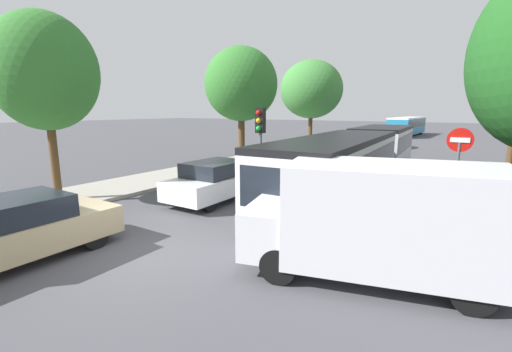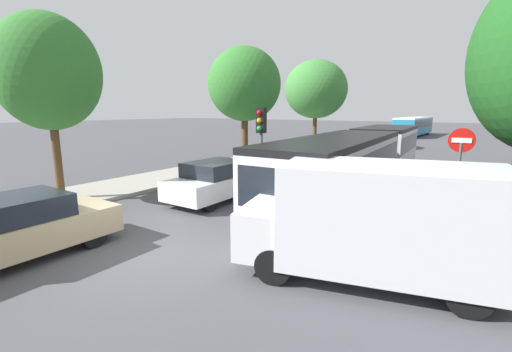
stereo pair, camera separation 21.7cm
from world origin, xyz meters
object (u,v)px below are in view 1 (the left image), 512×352
(city_bus_rear, at_px, (407,125))
(queued_car_blue, at_px, (362,142))
(no_entry_sign, at_px, (458,160))
(queued_car_white, at_px, (217,180))
(queued_car_tan, at_px, (15,230))
(tree_left_mid, at_px, (241,85))
(queued_car_navy, at_px, (288,160))
(tree_left_near, at_px, (45,72))
(tree_left_far, at_px, (311,89))
(articulated_bus, at_px, (360,155))
(white_van, at_px, (382,219))
(queued_car_green, at_px, (332,150))
(queued_car_graphite, at_px, (378,137))
(traffic_light, at_px, (260,133))

(city_bus_rear, height_order, queued_car_blue, city_bus_rear)
(no_entry_sign, bearing_deg, queued_car_white, -75.85)
(queued_car_tan, distance_m, tree_left_mid, 15.09)
(city_bus_rear, relative_size, queued_car_navy, 2.62)
(tree_left_near, bearing_deg, queued_car_blue, 78.76)
(queued_car_blue, distance_m, tree_left_far, 6.08)
(queued_car_tan, bearing_deg, queued_car_navy, -0.91)
(tree_left_mid, bearing_deg, articulated_bus, -15.61)
(queued_car_navy, bearing_deg, tree_left_near, 154.67)
(white_van, bearing_deg, tree_left_near, -12.40)
(queued_car_green, bearing_deg, articulated_bus, -151.08)
(queued_car_tan, xyz_separation_m, no_entry_sign, (7.86, 8.46, 1.14))
(queued_car_navy, xyz_separation_m, no_entry_sign, (7.75, -4.11, 1.13))
(city_bus_rear, bearing_deg, queued_car_white, -177.73)
(queued_car_green, relative_size, queued_car_graphite, 0.95)
(no_entry_sign, bearing_deg, tree_left_far, -142.99)
(queued_car_white, height_order, traffic_light, traffic_light)
(articulated_bus, distance_m, queued_car_blue, 14.23)
(tree_left_mid, height_order, tree_left_far, tree_left_far)
(queued_car_tan, bearing_deg, city_bus_rear, -0.67)
(tree_left_near, bearing_deg, tree_left_mid, 87.96)
(queued_car_navy, height_order, tree_left_near, tree_left_near)
(articulated_bus, distance_m, queued_car_navy, 4.08)
(articulated_bus, bearing_deg, tree_left_near, -47.12)
(queued_car_graphite, relative_size, tree_left_mid, 0.59)
(queued_car_tan, relative_size, white_van, 0.78)
(tree_left_mid, bearing_deg, tree_left_near, -92.04)
(queued_car_graphite, bearing_deg, queued_car_green, -179.62)
(tree_left_mid, bearing_deg, no_entry_sign, -25.19)
(articulated_bus, relative_size, queued_car_blue, 4.21)
(white_van, distance_m, traffic_light, 6.66)
(queued_car_navy, distance_m, no_entry_sign, 8.84)
(queued_car_tan, distance_m, traffic_light, 7.85)
(articulated_bus, relative_size, queued_car_tan, 3.91)
(tree_left_near, height_order, tree_left_far, tree_left_far)
(queued_car_white, relative_size, traffic_light, 1.24)
(queued_car_graphite, bearing_deg, traffic_light, -176.46)
(queued_car_white, relative_size, tree_left_mid, 0.60)
(queued_car_tan, relative_size, queued_car_blue, 1.08)
(city_bus_rear, xyz_separation_m, no_entry_sign, (7.66, -36.88, 0.49))
(city_bus_rear, distance_m, queued_car_white, 38.80)
(city_bus_rear, bearing_deg, no_entry_sign, -166.14)
(city_bus_rear, height_order, queued_car_graphite, city_bus_rear)
(tree_left_mid, bearing_deg, queued_car_white, -60.56)
(articulated_bus, height_order, tree_left_near, tree_left_near)
(queued_car_white, relative_size, tree_left_near, 0.64)
(queued_car_tan, xyz_separation_m, queued_car_graphite, (-0.04, 31.34, -0.01))
(articulated_bus, distance_m, queued_car_tan, 12.46)
(queued_car_green, xyz_separation_m, tree_left_mid, (-4.04, -4.75, 4.12))
(city_bus_rear, xyz_separation_m, queued_car_white, (0.10, -38.79, -0.64))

